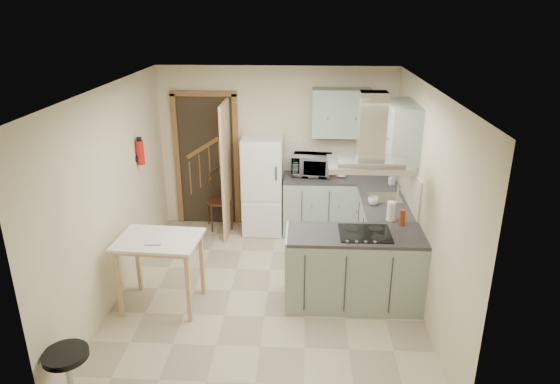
# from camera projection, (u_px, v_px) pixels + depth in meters

# --- Properties ---
(floor) EXTENTS (4.20, 4.20, 0.00)m
(floor) POSITION_uv_depth(u_px,v_px,m) (268.00, 291.00, 6.18)
(floor) COLOR #B9AF90
(floor) RESTS_ON ground
(ceiling) EXTENTS (4.20, 4.20, 0.00)m
(ceiling) POSITION_uv_depth(u_px,v_px,m) (266.00, 88.00, 5.30)
(ceiling) COLOR silver
(ceiling) RESTS_ON back_wall
(back_wall) EXTENTS (3.60, 0.00, 3.60)m
(back_wall) POSITION_uv_depth(u_px,v_px,m) (277.00, 148.00, 7.70)
(back_wall) COLOR beige
(back_wall) RESTS_ON floor
(left_wall) EXTENTS (0.00, 4.20, 4.20)m
(left_wall) POSITION_uv_depth(u_px,v_px,m) (113.00, 195.00, 5.82)
(left_wall) COLOR beige
(left_wall) RESTS_ON floor
(right_wall) EXTENTS (0.00, 4.20, 4.20)m
(right_wall) POSITION_uv_depth(u_px,v_px,m) (425.00, 200.00, 5.65)
(right_wall) COLOR beige
(right_wall) RESTS_ON floor
(doorway) EXTENTS (1.10, 0.12, 2.10)m
(doorway) POSITION_uv_depth(u_px,v_px,m) (207.00, 160.00, 7.80)
(doorway) COLOR brown
(doorway) RESTS_ON floor
(fridge) EXTENTS (0.60, 0.60, 1.50)m
(fridge) POSITION_uv_depth(u_px,v_px,m) (263.00, 185.00, 7.61)
(fridge) COLOR white
(fridge) RESTS_ON floor
(counter_back) EXTENTS (1.08, 0.60, 0.90)m
(counter_back) POSITION_uv_depth(u_px,v_px,m) (319.00, 204.00, 7.67)
(counter_back) COLOR #9EB2A0
(counter_back) RESTS_ON floor
(counter_right) EXTENTS (0.60, 1.95, 0.90)m
(counter_right) POSITION_uv_depth(u_px,v_px,m) (380.00, 223.00, 7.00)
(counter_right) COLOR #9EB2A0
(counter_right) RESTS_ON floor
(splashback) EXTENTS (1.68, 0.02, 0.50)m
(splashback) POSITION_uv_depth(u_px,v_px,m) (339.00, 156.00, 7.68)
(splashback) COLOR beige
(splashback) RESTS_ON counter_back
(wall_cabinet_back) EXTENTS (0.85, 0.35, 0.70)m
(wall_cabinet_back) POSITION_uv_depth(u_px,v_px,m) (341.00, 113.00, 7.28)
(wall_cabinet_back) COLOR #9EB2A0
(wall_cabinet_back) RESTS_ON back_wall
(wall_cabinet_right) EXTENTS (0.35, 0.90, 0.70)m
(wall_cabinet_right) POSITION_uv_depth(u_px,v_px,m) (401.00, 131.00, 6.25)
(wall_cabinet_right) COLOR #9EB2A0
(wall_cabinet_right) RESTS_ON right_wall
(peninsula) EXTENTS (1.55, 0.65, 0.90)m
(peninsula) POSITION_uv_depth(u_px,v_px,m) (354.00, 269.00, 5.80)
(peninsula) COLOR #9EB2A0
(peninsula) RESTS_ON floor
(hob) EXTENTS (0.58, 0.50, 0.01)m
(hob) POSITION_uv_depth(u_px,v_px,m) (365.00, 233.00, 5.64)
(hob) COLOR black
(hob) RESTS_ON peninsula
(extractor_hood) EXTENTS (0.90, 0.55, 0.10)m
(extractor_hood) POSITION_uv_depth(u_px,v_px,m) (369.00, 165.00, 5.35)
(extractor_hood) COLOR silver
(extractor_hood) RESTS_ON ceiling
(sink) EXTENTS (0.45, 0.40, 0.01)m
(sink) POSITION_uv_depth(u_px,v_px,m) (384.00, 198.00, 6.68)
(sink) COLOR silver
(sink) RESTS_ON counter_right
(fire_extinguisher) EXTENTS (0.10, 0.10, 0.32)m
(fire_extinguisher) POSITION_uv_depth(u_px,v_px,m) (140.00, 153.00, 6.57)
(fire_extinguisher) COLOR #B2140F
(fire_extinguisher) RESTS_ON left_wall
(drop_leaf_table) EXTENTS (0.96, 0.75, 0.86)m
(drop_leaf_table) POSITION_uv_depth(u_px,v_px,m) (162.00, 272.00, 5.76)
(drop_leaf_table) COLOR #DCCC87
(drop_leaf_table) RESTS_ON floor
(bentwood_chair) EXTENTS (0.50, 0.50, 0.88)m
(bentwood_chair) POSITION_uv_depth(u_px,v_px,m) (219.00, 201.00, 7.82)
(bentwood_chair) COLOR #52231B
(bentwood_chair) RESTS_ON floor
(stool) EXTENTS (0.52, 0.52, 0.53)m
(stool) POSITION_uv_depth(u_px,v_px,m) (69.00, 376.00, 4.39)
(stool) COLOR black
(stool) RESTS_ON floor
(microwave) EXTENTS (0.61, 0.45, 0.32)m
(microwave) POSITION_uv_depth(u_px,v_px,m) (312.00, 165.00, 7.53)
(microwave) COLOR black
(microwave) RESTS_ON counter_back
(kettle) EXTENTS (0.17, 0.17, 0.21)m
(kettle) POSITION_uv_depth(u_px,v_px,m) (342.00, 170.00, 7.47)
(kettle) COLOR silver
(kettle) RESTS_ON counter_back
(cereal_box) EXTENTS (0.09, 0.18, 0.26)m
(cereal_box) POSITION_uv_depth(u_px,v_px,m) (339.00, 167.00, 7.53)
(cereal_box) COLOR #F24D1C
(cereal_box) RESTS_ON counter_back
(soap_bottle) EXTENTS (0.10, 0.10, 0.16)m
(soap_bottle) POSITION_uv_depth(u_px,v_px,m) (392.00, 179.00, 7.16)
(soap_bottle) COLOR #ADAFBA
(soap_bottle) RESTS_ON counter_right
(paper_towel) EXTENTS (0.11, 0.11, 0.25)m
(paper_towel) POSITION_uv_depth(u_px,v_px,m) (391.00, 211.00, 5.95)
(paper_towel) COLOR white
(paper_towel) RESTS_ON counter_right
(cup) EXTENTS (0.16, 0.16, 0.11)m
(cup) POSITION_uv_depth(u_px,v_px,m) (373.00, 201.00, 6.44)
(cup) COLOR white
(cup) RESTS_ON counter_right
(red_bottle) EXTENTS (0.09, 0.09, 0.20)m
(red_bottle) POSITION_uv_depth(u_px,v_px,m) (402.00, 218.00, 5.82)
(red_bottle) COLOR #A8360E
(red_bottle) RESTS_ON peninsula
(book) EXTENTS (0.20, 0.25, 0.11)m
(book) POSITION_uv_depth(u_px,v_px,m) (147.00, 237.00, 5.53)
(book) COLOR #A44136
(book) RESTS_ON drop_leaf_table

